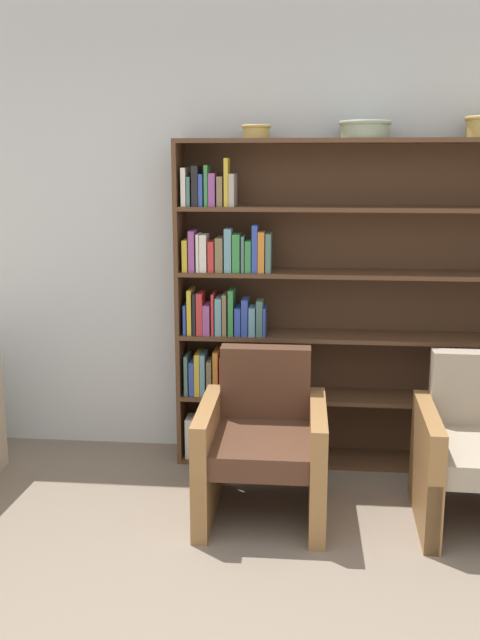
# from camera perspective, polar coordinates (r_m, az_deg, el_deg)

# --- Properties ---
(wall_back) EXTENTS (12.00, 0.06, 2.75)m
(wall_back) POSITION_cam_1_polar(r_m,az_deg,el_deg) (4.34, 2.35, 7.03)
(wall_back) COLOR silver
(wall_back) RESTS_ON ground
(bookshelf) EXTENTS (2.21, 0.30, 1.92)m
(bookshelf) POSITION_cam_1_polar(r_m,az_deg,el_deg) (4.23, 6.94, 0.77)
(bookshelf) COLOR brown
(bookshelf) RESTS_ON ground
(bowl_olive) EXTENTS (0.17, 0.17, 0.08)m
(bowl_olive) POSITION_cam_1_polar(r_m,az_deg,el_deg) (4.14, 1.31, 14.90)
(bowl_olive) COLOR tan
(bowl_olive) RESTS_ON bookshelf
(bowl_sage) EXTENTS (0.29, 0.29, 0.10)m
(bowl_sage) POSITION_cam_1_polar(r_m,az_deg,el_deg) (4.14, 9.96, 14.86)
(bowl_sage) COLOR gray
(bowl_sage) RESTS_ON bookshelf
(armchair_leather) EXTENTS (0.64, 0.68, 0.83)m
(armchair_leather) POSITION_cam_1_polar(r_m,az_deg,el_deg) (3.72, 1.83, -9.84)
(armchair_leather) COLOR olive
(armchair_leather) RESTS_ON ground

